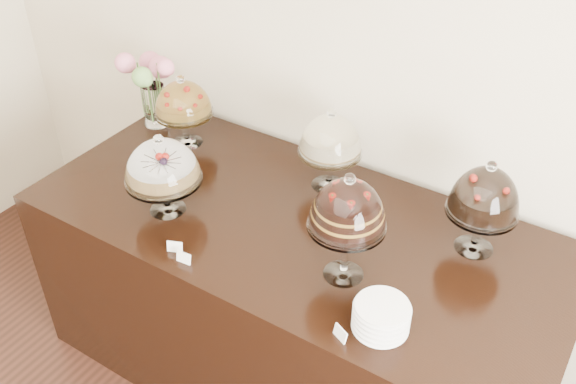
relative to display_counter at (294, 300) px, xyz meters
The scene contains 12 objects.
wall_back 1.22m from the display_counter, 62.26° to the left, with size 5.00×0.04×3.00m, color beige.
display_counter is the anchor object (origin of this frame).
cake_stand_sugar_sponge 0.85m from the display_counter, 156.43° to the right, with size 0.31×0.31×0.36m.
cake_stand_choco_layer 0.83m from the display_counter, 27.29° to the right, with size 0.28×0.28×0.44m.
cake_stand_cheesecake 0.74m from the display_counter, 92.30° to the left, with size 0.27×0.27×0.37m.
cake_stand_dark_choco 0.99m from the display_counter, 19.82° to the left, with size 0.27×0.27×0.39m.
cake_stand_fruit_tart 1.04m from the display_counter, 162.70° to the left, with size 0.27×0.27×0.35m.
flower_vase 1.25m from the display_counter, 163.54° to the left, with size 0.31×0.30×0.38m.
plate_stack 0.80m from the display_counter, 30.95° to the right, with size 0.19×0.19×0.10m.
price_card_left 0.67m from the display_counter, 117.48° to the right, with size 0.06×0.01×0.04m, color white.
price_card_right 0.78m from the display_counter, 44.07° to the right, with size 0.06×0.01×0.04m, color white.
price_card_extra 0.68m from the display_counter, 126.16° to the right, with size 0.06×0.01×0.04m, color white.
Camera 1 is at (0.77, 0.75, 2.53)m, focal length 40.00 mm.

